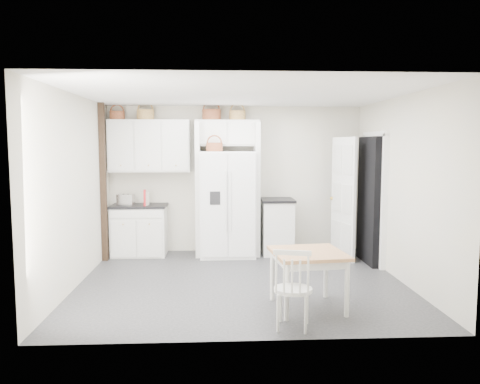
{
  "coord_description": "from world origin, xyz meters",
  "views": [
    {
      "loc": [
        -0.35,
        -6.41,
        1.91
      ],
      "look_at": [
        0.0,
        0.4,
        1.23
      ],
      "focal_mm": 35.0,
      "sensor_mm": 36.0,
      "label": 1
    }
  ],
  "objects": [
    {
      "name": "dining_table",
      "position": [
        0.72,
        -1.1,
        0.34
      ],
      "size": [
        0.9,
        0.9,
        0.68
      ],
      "primitive_type": "cube",
      "rotation": [
        0.0,
        0.0,
        0.11
      ],
      "color": "#A16A39",
      "rests_on": "floor"
    },
    {
      "name": "ceiling",
      "position": [
        0.0,
        0.0,
        2.6
      ],
      "size": [
        4.5,
        4.5,
        0.0
      ],
      "primitive_type": "plane",
      "color": "white",
      "rests_on": "wall_back"
    },
    {
      "name": "doorway_void",
      "position": [
        2.16,
        1.0,
        1.02
      ],
      "size": [
        0.18,
        0.85,
        2.05
      ],
      "primitive_type": "cube",
      "color": "black",
      "rests_on": "floor"
    },
    {
      "name": "trim_post",
      "position": [
        -2.2,
        1.35,
        1.3
      ],
      "size": [
        0.09,
        0.09,
        2.6
      ],
      "primitive_type": "cube",
      "color": "black",
      "rests_on": "floor"
    },
    {
      "name": "door_slab",
      "position": [
        1.8,
        1.33,
        1.02
      ],
      "size": [
        0.21,
        0.79,
        2.05
      ],
      "primitive_type": "cube",
      "rotation": [
        0.0,
        0.0,
        -1.36
      ],
      "color": "white",
      "rests_on": "floor"
    },
    {
      "name": "fridge_panel_right",
      "position": [
        0.36,
        1.7,
        1.15
      ],
      "size": [
        0.08,
        0.6,
        2.3
      ],
      "primitive_type": "cube",
      "color": "silver",
      "rests_on": "floor"
    },
    {
      "name": "counter_right",
      "position": [
        0.73,
        1.7,
        0.96
      ],
      "size": [
        0.57,
        0.68,
        0.04
      ],
      "primitive_type": "cube",
      "color": "black",
      "rests_on": "base_cab_right"
    },
    {
      "name": "fridge_panel_left",
      "position": [
        -0.66,
        1.7,
        1.15
      ],
      "size": [
        0.08,
        0.6,
        2.3
      ],
      "primitive_type": "cube",
      "color": "silver",
      "rests_on": "floor"
    },
    {
      "name": "basket_fridge_a",
      "position": [
        -0.37,
        1.51,
        1.88
      ],
      "size": [
        0.28,
        0.28,
        0.15
      ],
      "primitive_type": "cylinder",
      "color": "#582D16",
      "rests_on": "refrigerator"
    },
    {
      "name": "basket_upper_b",
      "position": [
        -1.56,
        1.83,
        2.44
      ],
      "size": [
        0.3,
        0.3,
        0.17
      ],
      "primitive_type": "cylinder",
      "color": "brown",
      "rests_on": "upper_cabinet"
    },
    {
      "name": "basket_bridge_b",
      "position": [
        0.03,
        1.83,
        2.43
      ],
      "size": [
        0.28,
        0.28,
        0.16
      ],
      "primitive_type": "cylinder",
      "color": "brown",
      "rests_on": "bridge_cabinet"
    },
    {
      "name": "basket_upper_a",
      "position": [
        -2.05,
        1.83,
        2.42
      ],
      "size": [
        0.26,
        0.26,
        0.15
      ],
      "primitive_type": "cylinder",
      "color": "#582D16",
      "rests_on": "upper_cabinet"
    },
    {
      "name": "toaster",
      "position": [
        -1.89,
        1.63,
        0.98
      ],
      "size": [
        0.3,
        0.21,
        0.19
      ],
      "primitive_type": "cube",
      "rotation": [
        0.0,
        0.0,
        -0.19
      ],
      "color": "silver",
      "rests_on": "counter_left"
    },
    {
      "name": "cookbook_cream",
      "position": [
        -1.54,
        1.62,
        1.0
      ],
      "size": [
        0.07,
        0.16,
        0.23
      ],
      "primitive_type": "cube",
      "rotation": [
        0.0,
        0.0,
        -0.25
      ],
      "color": "beige",
      "rests_on": "counter_left"
    },
    {
      "name": "wall_back",
      "position": [
        0.0,
        2.0,
        1.3
      ],
      "size": [
        4.5,
        0.0,
        4.5
      ],
      "primitive_type": "plane",
      "rotation": [
        1.57,
        0.0,
        0.0
      ],
      "color": "beige",
      "rests_on": "floor"
    },
    {
      "name": "counter_left",
      "position": [
        -1.68,
        1.7,
        0.87
      ],
      "size": [
        0.95,
        0.62,
        0.04
      ],
      "primitive_type": "cube",
      "color": "black",
      "rests_on": "base_cab_left"
    },
    {
      "name": "base_cab_left",
      "position": [
        -1.68,
        1.7,
        0.42
      ],
      "size": [
        0.92,
        0.58,
        0.85
      ],
      "primitive_type": "cube",
      "color": "silver",
      "rests_on": "floor"
    },
    {
      "name": "wall_left",
      "position": [
        -2.25,
        0.0,
        1.3
      ],
      "size": [
        0.0,
        4.0,
        4.0
      ],
      "primitive_type": "plane",
      "rotation": [
        1.57,
        0.0,
        1.57
      ],
      "color": "beige",
      "rests_on": "floor"
    },
    {
      "name": "refrigerator",
      "position": [
        -0.15,
        1.61,
        0.9
      ],
      "size": [
        0.94,
        0.75,
        1.81
      ],
      "primitive_type": "cube",
      "color": "white",
      "rests_on": "floor"
    },
    {
      "name": "basket_bridge_a",
      "position": [
        -0.42,
        1.83,
        2.44
      ],
      "size": [
        0.32,
        0.32,
        0.18
      ],
      "primitive_type": "cylinder",
      "color": "#582D16",
      "rests_on": "bridge_cabinet"
    },
    {
      "name": "windsor_chair",
      "position": [
        0.45,
        -1.69,
        0.41
      ],
      "size": [
        0.48,
        0.45,
        0.82
      ],
      "primitive_type": "cube",
      "rotation": [
        0.0,
        0.0,
        -0.24
      ],
      "color": "silver",
      "rests_on": "floor"
    },
    {
      "name": "wall_right",
      "position": [
        2.25,
        0.0,
        1.3
      ],
      "size": [
        0.0,
        4.0,
        4.0
      ],
      "primitive_type": "plane",
      "rotation": [
        1.57,
        0.0,
        -1.57
      ],
      "color": "beige",
      "rests_on": "floor"
    },
    {
      "name": "cookbook_red",
      "position": [
        -1.57,
        1.62,
        1.02
      ],
      "size": [
        0.06,
        0.18,
        0.26
      ],
      "primitive_type": "cube",
      "rotation": [
        0.0,
        0.0,
        0.12
      ],
      "color": "red",
      "rests_on": "counter_left"
    },
    {
      "name": "upper_cabinet",
      "position": [
        -1.5,
        1.83,
        1.9
      ],
      "size": [
        1.4,
        0.34,
        0.9
      ],
      "primitive_type": "cube",
      "color": "silver",
      "rests_on": "wall_back"
    },
    {
      "name": "bridge_cabinet",
      "position": [
        -0.15,
        1.83,
        2.12
      ],
      "size": [
        1.12,
        0.34,
        0.45
      ],
      "primitive_type": "cube",
      "color": "silver",
      "rests_on": "wall_back"
    },
    {
      "name": "floor",
      "position": [
        0.0,
        0.0,
        0.0
      ],
      "size": [
        4.5,
        4.5,
        0.0
      ],
      "primitive_type": "plane",
      "color": "#222227",
      "rests_on": "ground"
    },
    {
      "name": "base_cab_right",
      "position": [
        0.73,
        1.7,
        0.47
      ],
      "size": [
        0.53,
        0.64,
        0.93
      ],
      "primitive_type": "cube",
      "color": "silver",
      "rests_on": "floor"
    }
  ]
}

